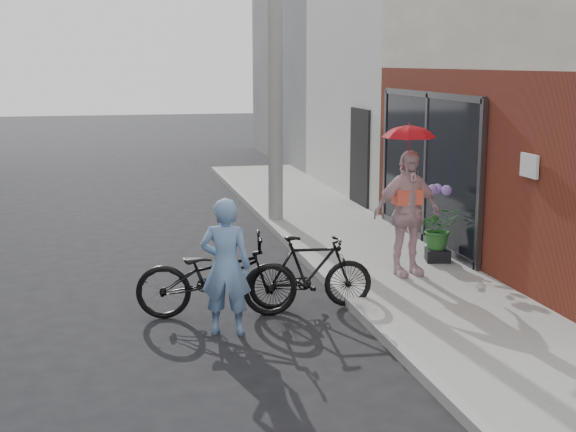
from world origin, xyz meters
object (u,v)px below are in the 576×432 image
object	(u,v)px
bike_left	(217,276)
kimono_woman	(407,213)
utility_pole	(275,40)
bike_right	(311,272)
officer	(226,267)
planter	(438,255)

from	to	relation	value
bike_left	kimono_woman	size ratio (longest dim) A/B	1.11
utility_pole	bike_right	bearing A→B (deg)	-97.13
utility_pole	bike_right	distance (m)	6.19
bike_left	bike_right	size ratio (longest dim) A/B	1.25
officer	bike_right	bearing A→B (deg)	-132.25
officer	planter	xyz separation A→B (m)	(3.58, 2.25, -0.59)
officer	kimono_woman	size ratio (longest dim) A/B	0.90
kimono_woman	planter	xyz separation A→B (m)	(0.77, 0.63, -0.80)
utility_pole	bike_right	size ratio (longest dim) A/B	4.41
planter	utility_pole	bearing A→B (deg)	114.11
utility_pole	officer	xyz separation A→B (m)	(-1.86, -6.08, -2.70)
officer	kimono_woman	world-z (taller)	kimono_woman
utility_pole	planter	bearing A→B (deg)	-65.89
utility_pole	bike_right	xyz separation A→B (m)	(-0.67, -5.36, -3.02)
bike_right	officer	bearing A→B (deg)	125.89
officer	kimono_woman	xyz separation A→B (m)	(2.81, 1.61, 0.21)
bike_right	utility_pole	bearing A→B (deg)	-2.46
officer	bike_right	size ratio (longest dim) A/B	1.01
officer	kimono_woman	bearing A→B (deg)	-133.69
officer	planter	size ratio (longest dim) A/B	4.49
officer	utility_pole	bearing A→B (deg)	-90.50
bike_right	kimono_woman	bearing A→B (deg)	-56.63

